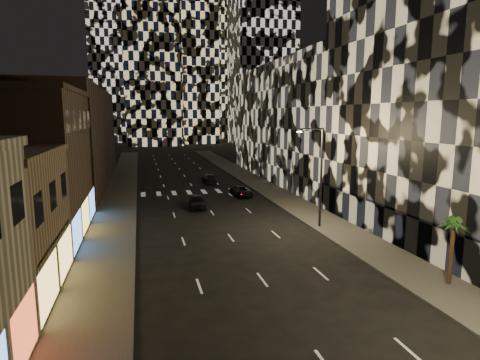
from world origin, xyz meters
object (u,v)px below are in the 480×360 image
car_dark_rightlane (242,191)px  palm_tree (453,229)px  car_dark_midlane (197,202)px  car_dark_oncoming (209,178)px  streetlight_far (319,170)px

car_dark_rightlane → palm_tree: 30.09m
car_dark_midlane → car_dark_oncoming: 17.02m
car_dark_oncoming → car_dark_rightlane: size_ratio=1.03×
streetlight_far → car_dark_midlane: 14.95m
streetlight_far → car_dark_midlane: (-9.59, 10.51, -4.60)m
car_dark_oncoming → palm_tree: palm_tree is taller
car_dark_oncoming → palm_tree: size_ratio=1.09×
streetlight_far → palm_tree: 13.92m
car_dark_oncoming → palm_tree: bearing=101.1°
car_dark_oncoming → streetlight_far: bearing=101.6°
streetlight_far → car_dark_midlane: streetlight_far is taller
palm_tree → car_dark_oncoming: bearing=100.8°
car_dark_midlane → car_dark_oncoming: bearing=78.4°
car_dark_rightlane → car_dark_oncoming: bearing=96.9°
car_dark_midlane → palm_tree: palm_tree is taller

